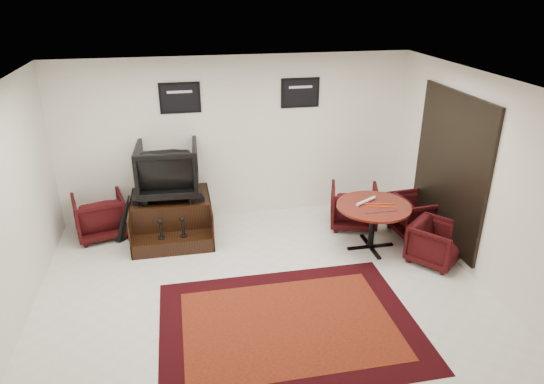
{
  "coord_description": "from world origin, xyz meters",
  "views": [
    {
      "loc": [
        -0.96,
        -5.42,
        3.86
      ],
      "look_at": [
        0.3,
        0.9,
        1.06
      ],
      "focal_mm": 32.0,
      "sensor_mm": 36.0,
      "label": 1
    }
  ],
  "objects_px": {
    "shine_podium": "(172,217)",
    "shine_chair": "(168,167)",
    "table_chair_window": "(416,213)",
    "table_chair_back": "(354,204)",
    "armchair_side": "(99,214)",
    "meeting_table": "(373,210)",
    "table_chair_corner": "(436,241)"
  },
  "relations": [
    {
      "from": "armchair_side",
      "to": "table_chair_back",
      "type": "xyz_separation_m",
      "value": [
        4.2,
        -0.47,
        -0.0
      ]
    },
    {
      "from": "shine_chair",
      "to": "meeting_table",
      "type": "xyz_separation_m",
      "value": [
        3.05,
        -1.21,
        -0.49
      ]
    },
    {
      "from": "armchair_side",
      "to": "table_chair_corner",
      "type": "xyz_separation_m",
      "value": [
        4.98,
        -1.84,
        -0.05
      ]
    },
    {
      "from": "table_chair_back",
      "to": "armchair_side",
      "type": "bearing_deg",
      "value": 10.9
    },
    {
      "from": "meeting_table",
      "to": "table_chair_window",
      "type": "height_order",
      "value": "same"
    },
    {
      "from": "shine_chair",
      "to": "table_chair_back",
      "type": "height_order",
      "value": "shine_chair"
    },
    {
      "from": "table_chair_back",
      "to": "shine_chair",
      "type": "bearing_deg",
      "value": 9.43
    },
    {
      "from": "shine_chair",
      "to": "table_chair_window",
      "type": "relative_size",
      "value": 1.32
    },
    {
      "from": "armchair_side",
      "to": "table_chair_back",
      "type": "height_order",
      "value": "same"
    },
    {
      "from": "meeting_table",
      "to": "table_chair_corner",
      "type": "relative_size",
      "value": 1.64
    },
    {
      "from": "shine_podium",
      "to": "table_chair_corner",
      "type": "height_order",
      "value": "table_chair_corner"
    },
    {
      "from": "meeting_table",
      "to": "table_chair_window",
      "type": "xyz_separation_m",
      "value": [
        0.89,
        0.32,
        -0.28
      ]
    },
    {
      "from": "armchair_side",
      "to": "table_chair_window",
      "type": "distance_m",
      "value": 5.19
    },
    {
      "from": "table_chair_window",
      "to": "table_chair_corner",
      "type": "xyz_separation_m",
      "value": [
        -0.12,
        -0.9,
        -0.02
      ]
    },
    {
      "from": "shine_podium",
      "to": "table_chair_corner",
      "type": "bearing_deg",
      "value": -23.4
    },
    {
      "from": "table_chair_corner",
      "to": "table_chair_window",
      "type": "bearing_deg",
      "value": 43.0
    },
    {
      "from": "armchair_side",
      "to": "table_chair_corner",
      "type": "relative_size",
      "value": 1.14
    },
    {
      "from": "shine_podium",
      "to": "table_chair_window",
      "type": "xyz_separation_m",
      "value": [
        3.95,
        -0.75,
        0.07
      ]
    },
    {
      "from": "table_chair_corner",
      "to": "table_chair_back",
      "type": "bearing_deg",
      "value": 80.37
    },
    {
      "from": "table_chair_back",
      "to": "table_chair_corner",
      "type": "height_order",
      "value": "table_chair_back"
    },
    {
      "from": "table_chair_window",
      "to": "table_chair_back",
      "type": "bearing_deg",
      "value": 57.52
    },
    {
      "from": "armchair_side",
      "to": "meeting_table",
      "type": "height_order",
      "value": "armchair_side"
    },
    {
      "from": "shine_podium",
      "to": "shine_chair",
      "type": "xyz_separation_m",
      "value": [
        0.0,
        0.14,
        0.84
      ]
    },
    {
      "from": "table_chair_window",
      "to": "armchair_side",
      "type": "bearing_deg",
      "value": 74.66
    },
    {
      "from": "shine_podium",
      "to": "shine_chair",
      "type": "bearing_deg",
      "value": 90.0
    },
    {
      "from": "table_chair_window",
      "to": "shine_podium",
      "type": "bearing_deg",
      "value": 74.29
    },
    {
      "from": "armchair_side",
      "to": "table_chair_back",
      "type": "bearing_deg",
      "value": 159.75
    },
    {
      "from": "shine_chair",
      "to": "table_chair_window",
      "type": "xyz_separation_m",
      "value": [
        3.95,
        -0.89,
        -0.77
      ]
    },
    {
      "from": "shine_podium",
      "to": "table_chair_window",
      "type": "bearing_deg",
      "value": -10.83
    },
    {
      "from": "shine_podium",
      "to": "table_chair_back",
      "type": "relative_size",
      "value": 1.65
    },
    {
      "from": "meeting_table",
      "to": "table_chair_corner",
      "type": "distance_m",
      "value": 1.01
    },
    {
      "from": "shine_chair",
      "to": "meeting_table",
      "type": "bearing_deg",
      "value": 161.33
    }
  ]
}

